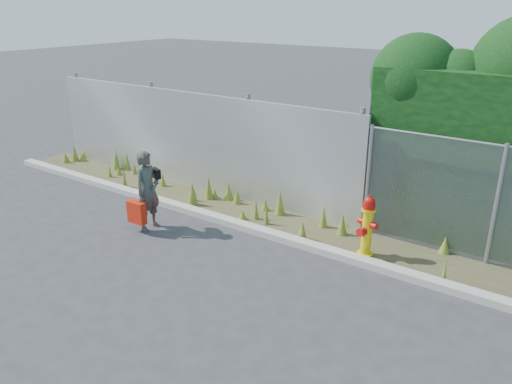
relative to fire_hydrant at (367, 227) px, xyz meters
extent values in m
plane|color=#323335|center=(-1.46, -2.11, -0.54)|extent=(80.00, 80.00, 0.00)
cube|color=#A6A096|center=(-1.46, -0.31, -0.48)|extent=(16.00, 0.22, 0.12)
cube|color=#433E26|center=(-1.46, 0.29, -0.53)|extent=(16.00, 1.20, 0.01)
cone|color=#546C20|center=(-4.08, 0.94, -0.28)|extent=(0.10, 0.10, 0.50)
cone|color=#546C20|center=(-4.01, 0.21, -0.38)|extent=(0.10, 0.10, 0.31)
cone|color=#546C20|center=(-2.47, 0.64, -0.40)|extent=(0.18, 0.18, 0.27)
cone|color=#546C20|center=(-3.46, 0.69, -0.33)|extent=(0.21, 0.21, 0.41)
cone|color=#546C20|center=(1.08, 0.84, -0.38)|extent=(0.19, 0.19, 0.31)
cone|color=#546C20|center=(-3.89, 0.01, -0.28)|extent=(0.23, 0.23, 0.51)
cone|color=#546C20|center=(-2.07, 0.09, -0.32)|extent=(0.11, 0.11, 0.43)
cone|color=#546C20|center=(-6.45, 0.71, -0.40)|extent=(0.14, 0.14, 0.28)
cone|color=#546C20|center=(-2.11, 0.64, -0.27)|extent=(0.22, 0.22, 0.53)
cone|color=#546C20|center=(-0.67, 0.50, -0.32)|extent=(0.19, 0.19, 0.44)
cone|color=#546C20|center=(-6.01, 0.50, -0.38)|extent=(0.15, 0.15, 0.31)
cone|color=#546C20|center=(-0.75, 0.94, -0.35)|extent=(0.23, 0.23, 0.37)
cone|color=#546C20|center=(-3.17, 0.60, -0.38)|extent=(0.20, 0.20, 0.32)
cone|color=#546C20|center=(-1.11, 0.60, -0.31)|extent=(0.16, 0.16, 0.46)
cone|color=#546C20|center=(-8.61, 0.89, -0.33)|extent=(0.18, 0.18, 0.41)
cone|color=#546C20|center=(-3.83, 0.47, -0.27)|extent=(0.19, 0.19, 0.53)
cone|color=#546C20|center=(-8.68, 0.31, -0.40)|extent=(0.21, 0.21, 0.27)
cone|color=#546C20|center=(-2.58, 0.00, -0.44)|extent=(0.20, 0.20, 0.19)
cone|color=#546C20|center=(-3.77, 0.59, -0.43)|extent=(0.16, 0.16, 0.22)
cone|color=#546C20|center=(-6.86, 0.85, -0.31)|extent=(0.18, 0.18, 0.45)
cone|color=#546C20|center=(-5.79, 0.40, -0.27)|extent=(0.20, 0.20, 0.53)
cone|color=#546C20|center=(-7.15, 0.78, -0.26)|extent=(0.09, 0.09, 0.55)
cone|color=#546C20|center=(-6.72, 0.44, -0.42)|extent=(0.18, 0.18, 0.23)
cone|color=#546C20|center=(-5.24, 0.48, -0.37)|extent=(0.15, 0.15, 0.33)
cone|color=#546C20|center=(1.34, -0.14, -0.31)|extent=(0.09, 0.09, 0.45)
cone|color=#546C20|center=(-8.46, 0.68, -0.42)|extent=(0.20, 0.20, 0.23)
cone|color=#546C20|center=(-6.76, 0.20, -0.36)|extent=(0.09, 0.09, 0.34)
cone|color=#546C20|center=(-8.59, 0.54, -0.31)|extent=(0.19, 0.19, 0.46)
cone|color=#546C20|center=(-1.17, -0.10, -0.35)|extent=(0.19, 0.19, 0.37)
cone|color=#546C20|center=(-5.92, -0.07, -0.28)|extent=(0.11, 0.11, 0.52)
cone|color=#546C20|center=(-2.38, 0.17, -0.31)|extent=(0.12, 0.12, 0.44)
cone|color=#546C20|center=(-7.10, 0.69, -0.31)|extent=(0.21, 0.21, 0.45)
cube|color=silver|center=(-4.71, 0.89, 0.56)|extent=(8.50, 0.08, 2.20)
cylinder|color=gray|center=(-8.76, 1.01, 0.61)|extent=(0.10, 0.10, 2.30)
cylinder|color=gray|center=(-5.96, 1.01, 0.61)|extent=(0.10, 0.10, 2.30)
cylinder|color=gray|center=(-3.16, 1.01, 0.61)|extent=(0.10, 0.10, 2.30)
cylinder|color=gray|center=(-0.66, 1.01, 0.61)|extent=(0.10, 0.10, 2.30)
cylinder|color=gray|center=(-0.41, 0.89, 0.49)|extent=(0.07, 0.07, 2.05)
cylinder|color=gray|center=(1.74, 0.89, 0.49)|extent=(0.07, 0.07, 2.05)
sphere|color=black|center=(-0.05, 1.83, 2.22)|extent=(1.59, 1.59, 1.59)
sphere|color=black|center=(0.67, 1.88, 2.22)|extent=(1.11, 1.11, 1.11)
cylinder|color=yellow|center=(0.00, 0.01, -0.51)|extent=(0.27, 0.27, 0.06)
cylinder|color=yellow|center=(0.00, 0.01, -0.12)|extent=(0.18, 0.18, 0.83)
cylinder|color=yellow|center=(0.00, 0.01, 0.31)|extent=(0.23, 0.23, 0.05)
cylinder|color=#B20F0A|center=(0.00, 0.01, 0.38)|extent=(0.20, 0.20, 0.10)
sphere|color=#B20F0A|center=(0.00, 0.01, 0.45)|extent=(0.18, 0.18, 0.18)
cylinder|color=#B20F0A|center=(0.00, 0.01, 0.54)|extent=(0.05, 0.05, 0.05)
cylinder|color=#B20F0A|center=(-0.14, 0.01, 0.07)|extent=(0.10, 0.11, 0.11)
cylinder|color=#B20F0A|center=(0.14, 0.01, 0.07)|extent=(0.10, 0.11, 0.11)
cylinder|color=#B20F0A|center=(0.00, -0.13, -0.05)|extent=(0.15, 0.12, 0.15)
imported|color=#106755|center=(-3.80, -1.29, 0.23)|extent=(0.38, 0.57, 1.53)
cube|color=red|center=(-3.86, -1.55, -0.14)|extent=(0.38, 0.14, 0.42)
cylinder|color=red|center=(-3.86, -1.55, 0.14)|extent=(0.18, 0.02, 0.02)
cube|color=black|center=(-3.79, -1.07, 0.51)|extent=(0.24, 0.10, 0.18)
camera|label=1|loc=(2.80, -7.23, 3.50)|focal=35.00mm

